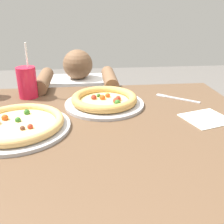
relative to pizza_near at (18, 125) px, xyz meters
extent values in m
cube|color=brown|center=(0.27, 0.01, -0.04)|extent=(1.21, 0.93, 0.04)
cylinder|color=#443122|center=(0.79, 0.39, -0.41)|extent=(0.07, 0.07, 0.71)
cylinder|color=#B7B7BC|center=(0.00, 0.00, -0.01)|extent=(0.35, 0.35, 0.01)
cylinder|color=#EFD68C|center=(0.00, 0.00, 0.00)|extent=(0.26, 0.26, 0.01)
torus|color=tan|center=(0.00, 0.00, 0.01)|extent=(0.31, 0.31, 0.03)
sphere|color=#2D6623|center=(0.01, 0.08, 0.01)|extent=(0.02, 0.02, 0.02)
sphere|color=#2D6623|center=(0.00, 0.02, 0.01)|extent=(0.02, 0.02, 0.02)
sphere|color=maroon|center=(0.05, -0.04, 0.01)|extent=(0.02, 0.02, 0.02)
sphere|color=#BF4C19|center=(-0.05, 0.04, 0.01)|extent=(0.02, 0.02, 0.02)
sphere|color=brown|center=(0.03, -0.05, 0.01)|extent=(0.02, 0.02, 0.02)
cylinder|color=#B7B7BC|center=(0.31, 0.20, -0.01)|extent=(0.33, 0.33, 0.01)
cylinder|color=#E5CC7F|center=(0.31, 0.20, 0.00)|extent=(0.21, 0.21, 0.01)
torus|color=tan|center=(0.31, 0.20, 0.01)|extent=(0.28, 0.28, 0.04)
sphere|color=#2D6623|center=(0.36, 0.14, 0.01)|extent=(0.03, 0.03, 0.03)
sphere|color=#BF4C19|center=(0.33, 0.24, 0.01)|extent=(0.02, 0.02, 0.02)
sphere|color=maroon|center=(0.27, 0.22, 0.01)|extent=(0.02, 0.02, 0.02)
sphere|color=#BF4C19|center=(0.30, 0.21, 0.01)|extent=(0.02, 0.02, 0.02)
sphere|color=maroon|center=(0.36, 0.17, 0.01)|extent=(0.03, 0.03, 0.03)
sphere|color=#2D6623|center=(0.29, 0.24, 0.01)|extent=(0.02, 0.02, 0.02)
sphere|color=maroon|center=(0.37, 0.19, 0.01)|extent=(0.02, 0.02, 0.02)
cylinder|color=red|center=(-0.03, 0.33, 0.05)|extent=(0.09, 0.09, 0.14)
cylinder|color=white|center=(-0.02, 0.33, 0.16)|extent=(0.02, 0.02, 0.13)
cube|color=white|center=(0.68, 0.02, -0.02)|extent=(0.19, 0.18, 0.00)
cube|color=silver|center=(0.66, 0.23, -0.02)|extent=(0.14, 0.11, 0.00)
cube|color=silver|center=(0.58, 0.29, -0.02)|extent=(0.05, 0.05, 0.00)
cylinder|color=#333847|center=(0.19, 0.71, -0.54)|extent=(0.30, 0.30, 0.45)
cube|color=white|center=(0.19, 0.71, -0.18)|extent=(0.38, 0.22, 0.28)
sphere|color=brown|center=(0.19, 0.71, 0.04)|extent=(0.18, 0.18, 0.18)
cylinder|color=brown|center=(0.02, 0.48, 0.02)|extent=(0.07, 0.28, 0.07)
cylinder|color=brown|center=(0.36, 0.48, 0.02)|extent=(0.07, 0.28, 0.07)
camera|label=1|loc=(0.24, -0.81, 0.38)|focal=40.75mm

